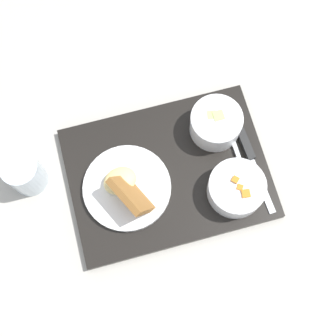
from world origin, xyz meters
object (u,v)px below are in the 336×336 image
object	(u,v)px
bowl_soup	(216,123)
plate_main	(127,187)
spoon	(241,163)
knife	(249,153)
glass_water	(26,174)
bowl_salad	(237,188)

from	to	relation	value
bowl_soup	plate_main	size ratio (longest dim) A/B	0.60
plate_main	spoon	xyz separation A→B (m)	(-0.25, 0.04, -0.01)
plate_main	knife	distance (m)	0.28
plate_main	knife	bearing A→B (deg)	173.88
glass_water	bowl_soup	bearing A→B (deg)	172.49
plate_main	spoon	distance (m)	0.25
bowl_soup	knife	size ratio (longest dim) A/B	0.58
knife	bowl_salad	bearing A→B (deg)	-40.33
bowl_salad	glass_water	size ratio (longest dim) A/B	1.25
bowl_salad	plate_main	bearing A→B (deg)	-24.39
plate_main	glass_water	bearing A→B (deg)	-30.15
knife	plate_main	bearing A→B (deg)	-92.02
plate_main	glass_water	distance (m)	0.22
plate_main	bowl_soup	bearing A→B (deg)	-166.94
bowl_soup	spoon	xyz separation A→B (m)	(-0.02, 0.10, -0.03)
bowl_salad	spoon	distance (m)	0.07
plate_main	knife	world-z (taller)	plate_main
spoon	bowl_salad	bearing A→B (deg)	-29.69
knife	glass_water	size ratio (longest dim) A/B	2.04
plate_main	glass_water	xyz separation A→B (m)	(0.19, -0.11, 0.01)
bowl_salad	spoon	world-z (taller)	bowl_salad
spoon	glass_water	bearing A→B (deg)	-102.47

